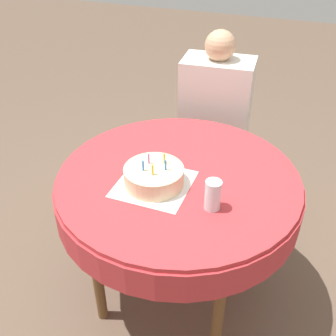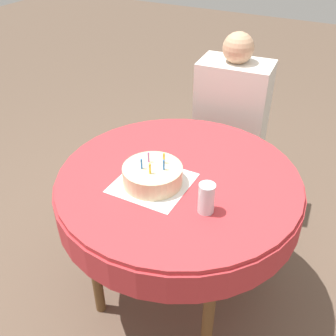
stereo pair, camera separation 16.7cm
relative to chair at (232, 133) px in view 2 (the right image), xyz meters
name	(u,v)px [view 2 (the right image)]	position (x,y,z in m)	size (l,w,h in m)	color
ground_plane	(176,289)	(0.05, -0.88, -0.52)	(12.00, 12.00, 0.00)	brown
dining_table	(178,192)	(0.05, -0.88, 0.16)	(1.08, 1.08, 0.77)	#BC3338
chair	(232,133)	(0.00, 0.00, 0.00)	(0.39, 0.39, 0.98)	#4C331E
person	(231,112)	(0.01, -0.09, 0.19)	(0.43, 0.38, 1.17)	tan
napkin	(153,183)	(-0.02, -0.98, 0.25)	(0.30, 0.30, 0.00)	white
birthday_cake	(153,175)	(-0.02, -0.98, 0.29)	(0.25, 0.25, 0.13)	beige
drinking_glass	(206,198)	(0.25, -1.04, 0.31)	(0.06, 0.06, 0.13)	silver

